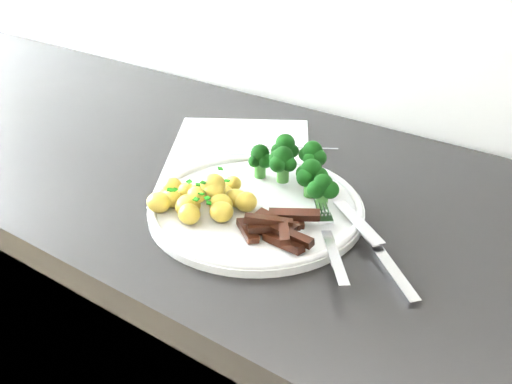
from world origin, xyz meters
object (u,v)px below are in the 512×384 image
Objects in this scene: recipe_paper at (238,158)px; potatoes at (205,197)px; plate at (256,206)px; broccoli at (298,165)px; beef_strips at (278,228)px; fork at (331,243)px; knife at (383,259)px.

recipe_paper is 2.83× the size of potatoes.
broccoli reaches higher than plate.
beef_strips is (0.06, -0.04, 0.01)m from plate.
potatoes reaches higher than fork.
potatoes is 1.24× the size of beef_strips.
recipe_paper is 0.15m from broccoli.
recipe_paper is 0.23m from beef_strips.
broccoli is 1.40× the size of beef_strips.
potatoes is 0.11m from beef_strips.
beef_strips reaches higher than fork.
beef_strips is at bearing -69.32° from broccoli.
beef_strips is (0.17, -0.15, 0.02)m from recipe_paper.
potatoes is (-0.07, -0.11, -0.02)m from broccoli.
potatoes is (-0.05, -0.04, 0.02)m from plate.
fork is at bearing 3.82° from potatoes.
beef_strips reaches higher than knife.
fork is at bearing 9.25° from beef_strips.
fork is at bearing -160.89° from knife.
knife is at bearing 7.67° from potatoes.
broccoli is at bearing 137.18° from fork.
recipe_paper is 2.24× the size of knife.
potatoes is 0.87× the size of fork.
knife is at bearing -25.93° from broccoli.
potatoes is 0.24m from knife.
plate is 1.88× the size of broccoli.
beef_strips is at bearing -170.75° from fork.
plate reaches higher than recipe_paper.
plate is 2.12× the size of potatoes.
plate is (0.11, -0.11, 0.01)m from recipe_paper.
broccoli is 0.15m from fork.
fork is (0.07, 0.01, -0.00)m from beef_strips.
beef_strips is (0.11, 0.00, -0.01)m from potatoes.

